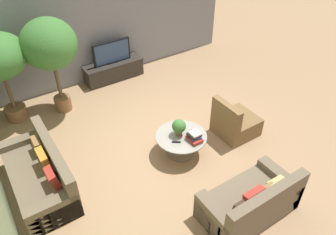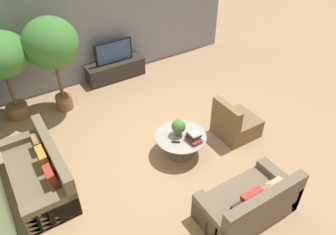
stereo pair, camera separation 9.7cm
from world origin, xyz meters
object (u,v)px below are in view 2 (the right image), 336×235
Objects in this scene: media_console at (116,69)px; potted_palm_corner at (51,45)px; coffee_table at (181,141)px; potted_plant_tabletop at (179,127)px; television at (114,52)px; couch_by_wall at (40,174)px; armchair_wicker at (235,124)px; couch_near_entry at (249,204)px.

potted_palm_corner reaches higher than media_console.
potted_plant_tabletop reaches higher than coffee_table.
television is 3.28m from potted_plant_tabletop.
potted_plant_tabletop is at bearing 77.46° from couch_by_wall.
armchair_wicker is 1.36m from potted_plant_tabletop.
armchair_wicker reaches higher than couch_near_entry.
couch_by_wall is 3.56m from couch_near_entry.
media_console is 0.81× the size of couch_by_wall.
media_console is 1.01× the size of couch_near_entry.
couch_by_wall is 1.24× the size of couch_near_entry.
media_console is 3.64m from armchair_wicker.
media_console is at bearing 87.10° from coffee_table.
couch_by_wall is at bearing -42.55° from couch_near_entry.
couch_near_entry reaches higher than coffee_table.
coffee_table is 0.64× the size of couch_near_entry.
television reaches higher than media_console.
television is at bearing 87.10° from coffee_table.
coffee_table is at bearing -74.84° from potted_plant_tabletop.
television is 1.92m from potted_palm_corner.
armchair_wicker is 0.39× the size of potted_palm_corner.
couch_near_entry is 1.81× the size of armchair_wicker.
media_console is 3.30m from potted_plant_tabletop.
television is 1.16× the size of armchair_wicker.
armchair_wicker reaches higher than media_console.
media_console is 4.64× the size of potted_plant_tabletop.
media_console is 1.56× the size of television.
couch_by_wall and couch_near_entry have the same top height.
couch_near_entry is at bearing -90.84° from media_console.
armchair_wicker is 4.14m from potted_palm_corner.
potted_palm_corner is at bearing -158.56° from television.
potted_plant_tabletop is (1.42, -2.64, -0.96)m from potted_palm_corner.
armchair_wicker is at bearing -46.22° from potted_palm_corner.
television is at bearing 21.44° from potted_palm_corner.
media_console is at bearing 135.21° from couch_by_wall.
armchair_wicker reaches higher than coffee_table.
couch_near_entry is at bearing -87.00° from coffee_table.
coffee_table is 0.45× the size of potted_palm_corner.
couch_by_wall is at bearing 167.46° from potted_plant_tabletop.
coffee_table is at bearing 76.25° from couch_by_wall.
television reaches higher than potted_plant_tabletop.
potted_palm_corner is at bearing -71.19° from couch_near_entry.
coffee_table is 3.32m from potted_palm_corner.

